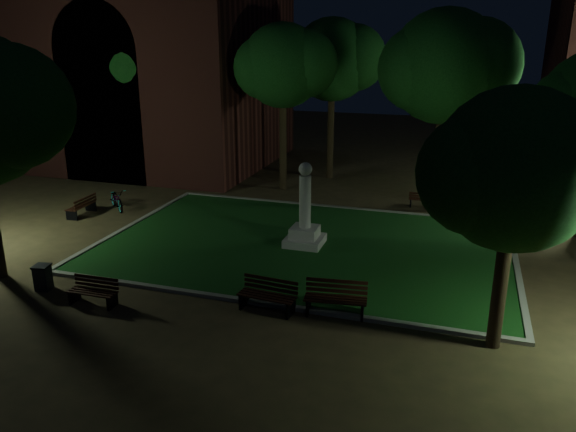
# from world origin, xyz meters

# --- Properties ---
(ground) EXTENTS (80.00, 80.00, 0.00)m
(ground) POSITION_xyz_m (0.00, 0.00, 0.00)
(ground) COLOR #41341F
(lawn) EXTENTS (15.00, 10.00, 0.08)m
(lawn) POSITION_xyz_m (0.00, 2.00, 0.04)
(lawn) COLOR #134014
(lawn) RESTS_ON ground
(lawn_kerb) EXTENTS (15.40, 10.40, 0.12)m
(lawn_kerb) POSITION_xyz_m (0.00, 2.00, 0.06)
(lawn_kerb) COLOR slate
(lawn_kerb) RESTS_ON ground
(monument) EXTENTS (1.40, 1.40, 3.20)m
(monument) POSITION_xyz_m (0.00, 2.00, 0.96)
(monument) COLOR #AAA29B
(monument) RESTS_ON lawn
(building_main) EXTENTS (20.00, 12.00, 15.00)m
(building_main) POSITION_xyz_m (-15.86, 13.79, 7.38)
(building_main) COLOR #53231E
(building_main) RESTS_ON ground
(tree_north_wl) EXTENTS (5.08, 4.15, 8.33)m
(tree_north_wl) POSITION_xyz_m (-3.29, 9.69, 6.25)
(tree_north_wl) COLOR black
(tree_north_wl) RESTS_ON ground
(tree_north_er) EXTENTS (5.94, 4.85, 8.85)m
(tree_north_er) POSITION_xyz_m (4.47, 8.01, 6.42)
(tree_north_er) COLOR black
(tree_north_er) RESTS_ON ground
(tree_se) EXTENTS (4.86, 3.96, 6.69)m
(tree_se) POSITION_xyz_m (6.75, -3.45, 4.70)
(tree_se) COLOR black
(tree_se) RESTS_ON ground
(tree_nw) EXTENTS (5.82, 4.75, 8.48)m
(tree_nw) POSITION_xyz_m (-11.23, 10.22, 6.10)
(tree_nw) COLOR black
(tree_nw) RESTS_ON ground
(tree_far_north) EXTENTS (5.37, 4.38, 8.63)m
(tree_far_north) POSITION_xyz_m (-1.53, 12.77, 6.43)
(tree_far_north) COLOR black
(tree_far_north) RESTS_ON ground
(lamppost_nw) EXTENTS (1.18, 0.28, 4.08)m
(lamppost_nw) POSITION_xyz_m (-11.40, 9.96, 2.89)
(lamppost_nw) COLOR black
(lamppost_nw) RESTS_ON ground
(bench_near_left) EXTENTS (1.76, 0.75, 0.94)m
(bench_near_left) POSITION_xyz_m (0.40, -3.32, 0.44)
(bench_near_left) COLOR black
(bench_near_left) RESTS_ON ground
(bench_near_right) EXTENTS (1.86, 0.84, 0.98)m
(bench_near_right) POSITION_xyz_m (2.35, -2.95, 0.46)
(bench_near_right) COLOR black
(bench_near_right) RESTS_ON ground
(bench_west_near) EXTENTS (1.51, 0.56, 0.82)m
(bench_west_near) POSITION_xyz_m (-4.71, -4.54, 0.39)
(bench_west_near) COLOR black
(bench_west_near) RESTS_ON ground
(bench_left_side) EXTENTS (0.61, 1.61, 0.88)m
(bench_left_side) POSITION_xyz_m (-10.51, 2.66, 0.41)
(bench_left_side) COLOR black
(bench_left_side) RESTS_ON ground
(bench_far_side) EXTENTS (1.40, 0.52, 0.76)m
(bench_far_side) POSITION_xyz_m (3.93, 8.51, 0.36)
(bench_far_side) COLOR black
(bench_far_side) RESTS_ON ground
(trash_bin) EXTENTS (0.57, 0.57, 0.83)m
(trash_bin) POSITION_xyz_m (-6.85, -4.17, 0.42)
(trash_bin) COLOR black
(trash_bin) RESTS_ON ground
(bicycle) EXTENTS (1.87, 1.78, 1.00)m
(bicycle) POSITION_xyz_m (-9.58, 3.93, 0.50)
(bicycle) COLOR black
(bicycle) RESTS_ON ground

